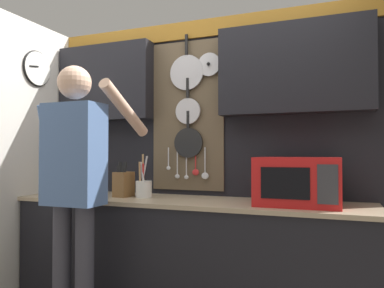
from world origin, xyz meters
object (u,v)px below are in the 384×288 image
object	(u,v)px
microwave	(298,181)
utensil_crock	(144,187)
knife_block	(124,184)
person	(75,174)

from	to	relation	value
microwave	utensil_crock	distance (m)	1.15
knife_block	person	size ratio (longest dim) A/B	0.15
utensil_crock	microwave	bearing A→B (deg)	-0.05
microwave	utensil_crock	bearing A→B (deg)	179.95
knife_block	utensil_crock	xyz separation A→B (m)	(0.18, 0.00, -0.02)
knife_block	person	distance (m)	0.54
utensil_crock	knife_block	bearing A→B (deg)	-179.82
knife_block	person	xyz separation A→B (m)	(-0.04, -0.53, 0.10)
utensil_crock	person	xyz separation A→B (m)	(-0.22, -0.53, 0.12)
person	knife_block	bearing A→B (deg)	85.15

